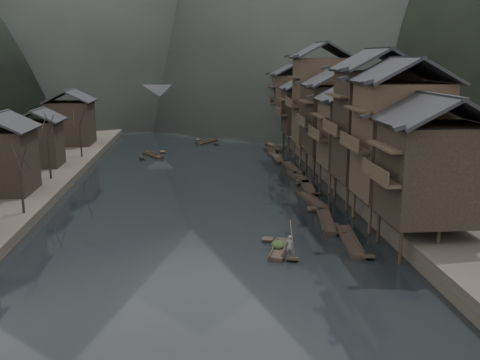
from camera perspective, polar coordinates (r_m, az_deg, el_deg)
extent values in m
plane|color=black|center=(48.18, -4.01, -4.83)|extent=(300.00, 300.00, 0.00)
cube|color=#2D2823|center=(93.90, 17.57, 3.91)|extent=(40.00, 200.00, 1.80)
cylinder|color=black|center=(40.63, 16.77, -6.87)|extent=(0.30, 0.30, 2.90)
cylinder|color=black|center=(44.88, 14.57, -4.84)|extent=(0.30, 0.30, 2.90)
cylinder|color=black|center=(41.69, 20.32, -6.63)|extent=(0.30, 0.30, 2.90)
cylinder|color=black|center=(45.85, 17.83, -4.68)|extent=(0.30, 0.30, 2.90)
cube|color=black|center=(42.64, 19.93, 0.73)|extent=(7.00, 6.00, 7.28)
cube|color=black|center=(41.22, 14.83, 0.17)|extent=(1.20, 5.70, 0.25)
cylinder|color=black|center=(46.86, 13.70, -4.03)|extent=(0.30, 0.30, 2.90)
cylinder|color=black|center=(51.26, 12.04, -2.48)|extent=(0.30, 0.30, 2.90)
cylinder|color=black|center=(47.79, 16.84, -3.89)|extent=(0.30, 0.30, 2.90)
cylinder|color=black|center=(52.10, 14.94, -2.39)|extent=(0.30, 0.30, 2.90)
cube|color=black|center=(48.75, 16.69, 4.03)|extent=(7.00, 6.00, 9.97)
cube|color=black|center=(47.53, 12.14, 3.46)|extent=(1.20, 5.70, 0.25)
cylinder|color=black|center=(53.29, 11.37, -1.86)|extent=(0.30, 0.30, 2.90)
cylinder|color=black|center=(57.78, 10.08, -0.65)|extent=(0.30, 0.30, 2.90)
cylinder|color=black|center=(54.11, 14.18, -1.78)|extent=(0.30, 0.30, 2.90)
cylinder|color=black|center=(58.53, 12.69, -0.59)|extent=(0.30, 0.30, 2.90)
cube|color=black|center=(55.21, 14.11, 5.61)|extent=(7.00, 6.00, 10.80)
cube|color=black|center=(54.13, 10.05, 5.08)|extent=(1.20, 5.70, 0.25)
cylinder|color=black|center=(59.85, 9.56, -0.16)|extent=(0.30, 0.30, 2.90)
cylinder|color=black|center=(64.40, 8.53, 0.81)|extent=(0.30, 0.30, 2.90)
cylinder|color=black|center=(60.58, 12.08, -0.11)|extent=(0.30, 0.30, 2.90)
cylinder|color=black|center=(65.07, 10.88, 0.85)|extent=(0.30, 0.30, 2.90)
cube|color=black|center=(62.05, 11.98, 4.87)|extent=(7.00, 6.00, 7.32)
cube|color=black|center=(61.08, 8.35, 4.54)|extent=(1.20, 5.70, 0.25)
cylinder|color=black|center=(67.45, 7.92, 1.38)|extent=(0.30, 0.30, 2.90)
cylinder|color=black|center=(72.05, 7.10, 2.15)|extent=(0.30, 0.30, 2.90)
cylinder|color=black|center=(68.10, 10.18, 1.41)|extent=(0.30, 0.30, 2.90)
cylinder|color=black|center=(72.66, 9.22, 2.17)|extent=(0.30, 0.30, 2.90)
cube|color=black|center=(69.61, 10.14, 6.31)|extent=(7.00, 6.00, 8.55)
cube|color=black|center=(68.76, 6.88, 5.98)|extent=(1.20, 5.70, 0.25)
cylinder|color=black|center=(76.10, 6.46, 2.74)|extent=(0.30, 0.30, 2.90)
cylinder|color=black|center=(80.74, 5.81, 3.35)|extent=(0.30, 0.30, 2.90)
cylinder|color=black|center=(76.67, 8.48, 2.76)|extent=(0.30, 0.30, 2.90)
cylinder|color=black|center=(81.28, 7.72, 3.36)|extent=(0.30, 0.30, 2.90)
cube|color=black|center=(78.15, 8.52, 8.35)|extent=(7.00, 6.00, 12.01)
cube|color=black|center=(77.39, 5.59, 7.94)|extent=(1.20, 5.70, 0.25)
cylinder|color=black|center=(85.79, 5.19, 3.93)|extent=(0.30, 0.30, 2.90)
cylinder|color=black|center=(90.47, 4.68, 4.41)|extent=(0.30, 0.30, 2.90)
cylinder|color=black|center=(86.30, 6.99, 3.94)|extent=(0.30, 0.30, 2.90)
cylinder|color=black|center=(90.95, 6.39, 4.41)|extent=(0.30, 0.30, 2.90)
cube|color=black|center=(88.09, 6.99, 7.29)|extent=(7.00, 6.00, 7.07)
cube|color=black|center=(87.42, 4.40, 7.07)|extent=(1.20, 5.70, 0.25)
cylinder|color=black|center=(97.51, 4.00, 5.04)|extent=(0.30, 0.30, 2.90)
cylinder|color=black|center=(102.21, 3.59, 5.41)|extent=(0.30, 0.30, 2.90)
cylinder|color=black|center=(97.96, 5.59, 5.04)|extent=(0.30, 0.30, 2.90)
cylinder|color=black|center=(102.64, 5.12, 5.41)|extent=(0.30, 0.30, 2.90)
cube|color=black|center=(99.75, 5.62, 8.50)|extent=(7.00, 6.00, 8.89)
cube|color=black|center=(99.16, 3.32, 8.26)|extent=(1.20, 5.70, 0.25)
cube|color=black|center=(60.27, -24.11, 2.03)|extent=(6.00, 6.00, 6.50)
cube|color=black|center=(73.49, -20.55, 3.85)|extent=(5.00, 5.00, 5.80)
cube|color=black|center=(90.72, -17.55, 5.98)|extent=(6.50, 6.50, 6.80)
cylinder|color=black|center=(51.95, -23.20, -0.84)|extent=(0.24, 0.24, 4.09)
cylinder|color=black|center=(65.28, -19.36, 2.40)|extent=(0.24, 0.24, 4.70)
cylinder|color=black|center=(78.81, -16.83, 4.16)|extent=(0.24, 0.24, 4.37)
cube|color=black|center=(44.54, 11.57, -6.38)|extent=(1.87, 7.64, 0.30)
cube|color=black|center=(44.48, 11.58, -6.16)|extent=(1.91, 7.49, 0.10)
cube|color=black|center=(47.70, 9.95, -4.82)|extent=(1.02, 1.02, 0.36)
cube|color=black|center=(41.37, 13.47, -7.80)|extent=(1.02, 1.02, 0.36)
cube|color=black|center=(49.49, 9.12, -4.30)|extent=(2.08, 7.63, 0.30)
cube|color=black|center=(49.44, 9.12, -4.10)|extent=(2.11, 7.49, 0.10)
cube|color=black|center=(52.70, 7.70, -3.02)|extent=(1.05, 1.04, 0.36)
cube|color=black|center=(46.26, 10.74, -5.42)|extent=(1.05, 1.04, 0.36)
cube|color=black|center=(55.87, 7.68, -2.25)|extent=(1.96, 7.07, 0.30)
cube|color=black|center=(55.83, 7.68, -2.07)|extent=(2.00, 6.94, 0.10)
cube|color=black|center=(59.07, 7.40, -1.26)|extent=(1.03, 0.97, 0.35)
cube|color=black|center=(52.62, 8.00, -3.06)|extent=(1.03, 0.97, 0.35)
cube|color=black|center=(61.73, 7.20, -0.77)|extent=(1.68, 6.41, 0.30)
cube|color=black|center=(61.69, 7.20, -0.61)|extent=(1.73, 6.29, 0.10)
cube|color=black|center=(64.53, 6.41, -0.02)|extent=(1.00, 0.86, 0.33)
cube|color=black|center=(58.89, 8.07, -1.33)|extent=(1.00, 0.86, 0.33)
cube|color=black|center=(66.42, 6.28, 0.23)|extent=(1.92, 6.46, 0.30)
cube|color=black|center=(66.38, 6.29, 0.38)|extent=(1.96, 6.34, 0.10)
cube|color=black|center=(69.37, 6.14, 0.90)|extent=(1.03, 0.90, 0.34)
cube|color=black|center=(63.41, 6.45, -0.25)|extent=(1.03, 0.90, 0.34)
cube|color=black|center=(71.97, 5.52, 1.24)|extent=(1.51, 7.37, 0.30)
cube|color=black|center=(71.94, 5.53, 1.38)|extent=(1.56, 7.23, 0.10)
cube|color=black|center=(75.37, 5.21, 1.89)|extent=(0.98, 0.95, 0.36)
cube|color=black|center=(68.53, 5.88, 0.76)|extent=(0.98, 0.95, 0.36)
cube|color=black|center=(78.72, 4.01, 2.28)|extent=(1.25, 5.96, 0.30)
cube|color=black|center=(78.69, 4.01, 2.41)|extent=(1.30, 5.84, 0.10)
cube|color=black|center=(81.45, 3.66, 2.75)|extent=(0.95, 0.76, 0.32)
cube|color=black|center=(75.94, 4.39, 1.99)|extent=(0.95, 0.76, 0.32)
cube|color=black|center=(84.42, 3.39, 3.02)|extent=(1.78, 6.52, 0.30)
cube|color=black|center=(84.39, 3.40, 3.14)|extent=(1.82, 6.39, 0.10)
cube|color=black|center=(87.35, 2.90, 3.45)|extent=(1.01, 0.89, 0.34)
cube|color=black|center=(81.45, 3.93, 2.75)|extent=(1.01, 0.89, 0.34)
cube|color=black|center=(89.05, 3.59, 3.54)|extent=(1.93, 7.55, 0.30)
cube|color=black|center=(89.02, 3.59, 3.65)|extent=(1.97, 7.41, 0.10)
cube|color=black|center=(92.57, 3.52, 3.99)|extent=(1.03, 1.01, 0.36)
cube|color=black|center=(85.49, 3.66, 3.24)|extent=(1.03, 1.01, 0.36)
cube|color=black|center=(82.53, -9.27, 2.64)|extent=(3.65, 5.64, 0.30)
cube|color=black|center=(82.49, -9.28, 2.76)|extent=(3.64, 5.56, 0.10)
cube|color=black|center=(84.84, -8.25, 3.05)|extent=(1.09, 1.04, 0.32)
cube|color=black|center=(80.19, -10.36, 2.40)|extent=(1.09, 1.04, 0.32)
cube|color=black|center=(94.46, -3.54, 4.08)|extent=(4.08, 5.46, 0.30)
cube|color=black|center=(94.43, -3.54, 4.19)|extent=(4.06, 5.39, 0.10)
cube|color=black|center=(96.75, -4.49, 4.36)|extent=(1.11, 1.08, 0.32)
cube|color=black|center=(92.15, -2.54, 3.96)|extent=(1.11, 1.08, 0.32)
cube|color=#4C4C4F|center=(118.12, -4.53, 9.29)|extent=(40.00, 6.00, 1.60)
cube|color=#4C4C4F|center=(115.35, -4.53, 9.85)|extent=(40.00, 0.50, 1.00)
cube|color=#4C4C4F|center=(120.74, -4.54, 9.98)|extent=(40.00, 0.50, 1.00)
cube|color=#4C4C4F|center=(119.22, -11.29, 7.18)|extent=(3.20, 6.00, 6.40)
cube|color=#4C4C4F|center=(118.51, -6.69, 7.31)|extent=(3.20, 6.00, 6.40)
cube|color=#4C4C4F|center=(118.54, -2.30, 7.39)|extent=(3.20, 6.00, 6.40)
cube|color=#4C4C4F|center=(119.31, 2.30, 7.43)|extent=(3.20, 6.00, 6.40)
cube|color=black|center=(41.92, 4.23, -7.38)|extent=(2.31, 4.84, 0.30)
cube|color=black|center=(41.86, 4.23, -7.15)|extent=(2.33, 4.76, 0.10)
cube|color=black|center=(43.82, 2.97, -6.25)|extent=(1.01, 0.81, 0.29)
cube|color=black|center=(39.96, 5.62, -8.24)|extent=(1.01, 0.81, 0.29)
ellipsoid|color=black|center=(41.91, 4.10, -6.47)|extent=(1.13, 1.48, 0.68)
imported|color=#515153|center=(40.02, 5.35, -6.70)|extent=(0.70, 0.56, 1.68)
cylinder|color=#8C7A51|center=(39.18, 5.72, -2.74)|extent=(0.86, 2.12, 4.04)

